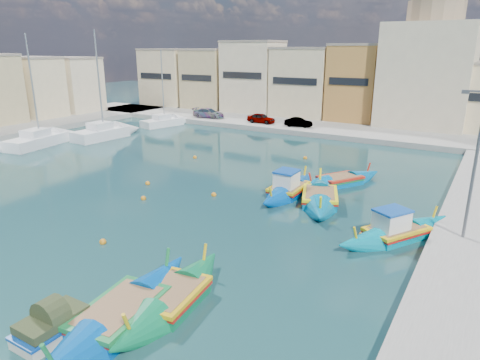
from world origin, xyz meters
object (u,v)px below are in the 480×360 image
Objects in this scene: luzzu_cyan_mid at (340,181)px; yacht_north at (172,122)px; luzzu_turquoise_cabin at (396,233)px; luzzu_blue_south at (120,316)px; yacht_midnorth at (114,132)px; yacht_mid at (52,138)px; tender_near at (53,326)px; luzzu_blue_cabin at (289,190)px; luzzu_cyan_south at (172,299)px; luzzu_green at (320,199)px; church_block at (430,60)px; quay_street_lamp at (474,165)px.

luzzu_cyan_mid is 0.74× the size of yacht_north.
luzzu_turquoise_cabin is 14.85m from luzzu_blue_south.
yacht_midnorth is 6.75m from yacht_mid.
luzzu_cyan_mid is 22.66m from tender_near.
luzzu_blue_cabin reaches higher than luzzu_cyan_south.
yacht_midnorth reaches higher than tender_near.
yacht_midnorth reaches higher than luzzu_cyan_south.
luzzu_green is 0.84× the size of yacht_north.
luzzu_green is at bearing -33.29° from yacht_north.
luzzu_blue_south is at bearing -119.00° from luzzu_turquoise_cabin.
church_block is 38.38m from yacht_midnorth.
luzzu_blue_south is at bearing -94.22° from luzzu_cyan_mid.
yacht_mid reaches higher than tender_near.
luzzu_cyan_south reaches higher than tender_near.
luzzu_blue_cabin is at bearing 156.02° from luzzu_turquoise_cabin.
luzzu_cyan_mid is (-1.32, -27.19, -8.16)m from church_block.
yacht_midnorth is (-0.72, -9.51, 0.09)m from yacht_north.
yacht_north reaches higher than luzzu_green.
luzzu_turquoise_cabin is at bearing -164.30° from quay_street_lamp.
yacht_mid is at bearing 173.01° from quay_street_lamp.
church_block reaches higher than luzzu_green.
yacht_north is at bearing 127.23° from luzzu_blue_south.
tender_near is 0.21× the size of yacht_midnorth.
yacht_north is at bearing 129.79° from luzzu_cyan_south.
yacht_mid is (-40.25, 4.94, -3.86)m from quay_street_lamp.
yacht_midnorth is at bearing 160.91° from luzzu_turquoise_cabin.
luzzu_turquoise_cabin reaches higher than luzzu_blue_south.
church_block is at bearing 25.25° from yacht_north.
yacht_mid reaches higher than luzzu_green.
luzzu_blue_south is at bearing -126.60° from quay_street_lamp.
yacht_north reaches higher than luzzu_cyan_south.
yacht_midnorth reaches higher than luzzu_cyan_mid.
yacht_mid is (-37.15, 5.81, 0.15)m from luzzu_turquoise_cabin.
church_block is 2.49× the size of luzzu_cyan_mid.
yacht_mid is at bearing 175.59° from luzzu_blue_cabin.
church_block is 2.38× the size of luzzu_cyan_south.
tender_near is (-2.99, -22.46, 0.16)m from luzzu_cyan_mid.
quay_street_lamp is (7.44, -34.00, -4.07)m from church_block.
luzzu_blue_cabin reaches higher than tender_near.
quay_street_lamp is at bearing 15.70° from luzzu_turquoise_cabin.
church_block is 1.85× the size of yacht_north.
yacht_mid reaches higher than quay_street_lamp.
church_block is 2.01× the size of luzzu_blue_south.
yacht_mid is at bearing -138.46° from church_block.
yacht_mid is (-3.93, -15.45, 0.07)m from yacht_north.
luzzu_cyan_mid is 20.72m from luzzu_blue_south.
luzzu_turquoise_cabin is 1.01× the size of luzzu_cyan_south.
church_block is 1.51× the size of yacht_midnorth.
yacht_midnorth reaches higher than quay_street_lamp.
luzzu_blue_cabin is (-11.09, 2.69, -3.99)m from quay_street_lamp.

